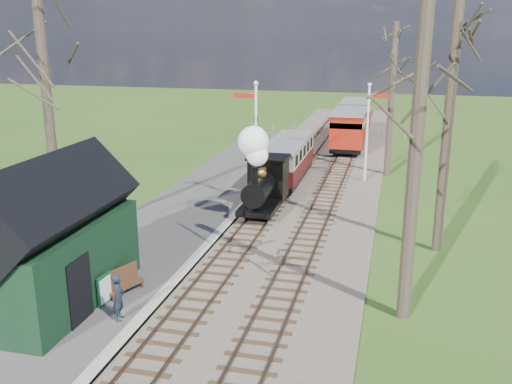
% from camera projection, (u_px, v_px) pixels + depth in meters
% --- Properties ---
extents(distant_hills, '(114.40, 48.00, 22.02)m').
position_uv_depth(distant_hills, '(357.00, 217.00, 77.78)').
color(distant_hills, '#385B23').
rests_on(distant_hills, ground).
extents(ballast_bed, '(8.00, 60.00, 0.10)m').
position_uv_depth(ballast_bed, '(313.00, 178.00, 33.80)').
color(ballast_bed, brown).
rests_on(ballast_bed, ground).
extents(track_near, '(1.60, 60.00, 0.15)m').
position_uv_depth(track_near, '(292.00, 176.00, 34.09)').
color(track_near, brown).
rests_on(track_near, ground).
extents(track_far, '(1.60, 60.00, 0.15)m').
position_uv_depth(track_far, '(335.00, 179.00, 33.49)').
color(track_far, brown).
rests_on(track_far, ground).
extents(platform, '(5.00, 44.00, 0.20)m').
position_uv_depth(platform, '(190.00, 212.00, 27.45)').
color(platform, '#474442').
rests_on(platform, ground).
extents(coping_strip, '(0.40, 44.00, 0.21)m').
position_uv_depth(coping_strip, '(235.00, 215.00, 26.91)').
color(coping_strip, '#B2AD9E').
rests_on(coping_strip, ground).
extents(station_shed, '(3.25, 6.30, 4.78)m').
position_uv_depth(station_shed, '(50.00, 240.00, 17.71)').
color(station_shed, black).
rests_on(station_shed, platform).
extents(semaphore_near, '(1.22, 0.24, 6.22)m').
position_uv_depth(semaphore_near, '(255.00, 135.00, 27.71)').
color(semaphore_near, silver).
rests_on(semaphore_near, ground).
extents(semaphore_far, '(1.22, 0.24, 5.72)m').
position_uv_depth(semaphore_far, '(369.00, 125.00, 32.17)').
color(semaphore_far, silver).
rests_on(semaphore_far, ground).
extents(bare_trees, '(15.51, 22.39, 12.00)m').
position_uv_depth(bare_trees, '(270.00, 123.00, 21.28)').
color(bare_trees, '#382D23').
rests_on(bare_trees, ground).
extents(fence_line, '(12.60, 0.08, 1.00)m').
position_uv_depth(fence_line, '(327.00, 130.00, 46.95)').
color(fence_line, slate).
rests_on(fence_line, ground).
extents(locomotive, '(1.74, 4.06, 4.35)m').
position_uv_depth(locomotive, '(262.00, 175.00, 26.57)').
color(locomotive, black).
rests_on(locomotive, ground).
extents(coach, '(2.03, 6.95, 2.13)m').
position_uv_depth(coach, '(287.00, 159.00, 32.36)').
color(coach, black).
rests_on(coach, ground).
extents(red_carriage_a, '(2.32, 5.74, 2.44)m').
position_uv_depth(red_carriage_a, '(349.00, 129.00, 40.83)').
color(red_carriage_a, black).
rests_on(red_carriage_a, ground).
extents(red_carriage_b, '(2.32, 5.74, 2.44)m').
position_uv_depth(red_carriage_b, '(355.00, 118.00, 45.96)').
color(red_carriage_b, black).
rests_on(red_carriage_b, ground).
extents(sign_board, '(0.15, 0.68, 0.99)m').
position_uv_depth(sign_board, '(104.00, 290.00, 17.93)').
color(sign_board, '#0D3F21').
rests_on(sign_board, platform).
extents(bench, '(0.93, 1.53, 0.84)m').
position_uv_depth(bench, '(122.00, 281.00, 18.77)').
color(bench, '#4F311C').
rests_on(bench, platform).
extents(person, '(0.47, 0.60, 1.45)m').
position_uv_depth(person, '(119.00, 297.00, 16.91)').
color(person, black).
rests_on(person, platform).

